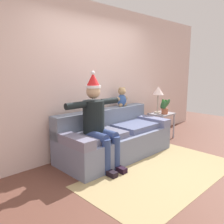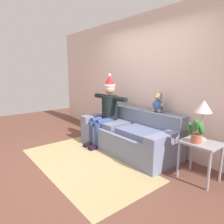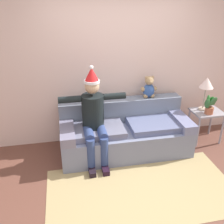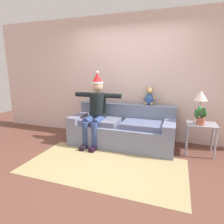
{
  "view_description": "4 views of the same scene",
  "coord_description": "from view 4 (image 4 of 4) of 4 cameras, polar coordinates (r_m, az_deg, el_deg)",
  "views": [
    {
      "loc": [
        -2.83,
        -1.83,
        1.55
      ],
      "look_at": [
        -0.25,
        0.82,
        0.86
      ],
      "focal_mm": 37.32,
      "sensor_mm": 36.0,
      "label": 1
    },
    {
      "loc": [
        2.81,
        -1.67,
        1.57
      ],
      "look_at": [
        -0.27,
        0.81,
        0.76
      ],
      "focal_mm": 32.18,
      "sensor_mm": 36.0,
      "label": 2
    },
    {
      "loc": [
        -0.93,
        -2.55,
        2.43
      ],
      "look_at": [
        -0.25,
        0.85,
        0.8
      ],
      "focal_mm": 40.37,
      "sensor_mm": 36.0,
      "label": 3
    },
    {
      "loc": [
        1.05,
        -2.64,
        1.52
      ],
      "look_at": [
        -0.18,
        0.87,
        0.7
      ],
      "focal_mm": 30.4,
      "sensor_mm": 36.0,
      "label": 4
    }
  ],
  "objects": [
    {
      "name": "person_seated",
      "position": [
        3.91,
        -4.83,
        1.26
      ],
      "size": [
        1.02,
        0.77,
        1.51
      ],
      "color": "black",
      "rests_on": "ground_plane"
    },
    {
      "name": "side_table",
      "position": [
        3.84,
        25.21,
        -4.63
      ],
      "size": [
        0.52,
        0.42,
        0.58
      ],
      "color": "#9997A3",
      "rests_on": "ground_plane"
    },
    {
      "name": "potted_plant",
      "position": [
        3.68,
        25.16,
        -0.87
      ],
      "size": [
        0.26,
        0.27,
        0.36
      ],
      "color": "#A6593D",
      "rests_on": "side_table"
    },
    {
      "name": "back_wall",
      "position": [
        4.32,
        5.35,
        10.12
      ],
      "size": [
        7.0,
        0.1,
        2.7
      ],
      "primitive_type": "cube",
      "color": "beige",
      "rests_on": "ground_plane"
    },
    {
      "name": "table_lamp",
      "position": [
        3.8,
        25.15,
        4.04
      ],
      "size": [
        0.24,
        0.24,
        0.59
      ],
      "color": "#BFAE99",
      "rests_on": "side_table"
    },
    {
      "name": "teddy_bear",
      "position": [
        4.01,
        11.12,
        4.51
      ],
      "size": [
        0.29,
        0.17,
        0.38
      ],
      "color": "#325395",
      "rests_on": "couch"
    },
    {
      "name": "couch",
      "position": [
        3.99,
        3.19,
        -5.05
      ],
      "size": [
        2.1,
        0.89,
        0.81
      ],
      "color": "slate",
      "rests_on": "ground_plane"
    },
    {
      "name": "area_rug",
      "position": [
        3.2,
        -2.34,
        -15.86
      ],
      "size": [
        2.57,
        1.34,
        0.01
      ],
      "primitive_type": "cube",
      "color": "tan",
      "rests_on": "ground_plane"
    },
    {
      "name": "ground_plane",
      "position": [
        3.22,
        -2.17,
        -15.73
      ],
      "size": [
        10.0,
        10.0,
        0.0
      ],
      "primitive_type": "plane",
      "color": "brown"
    }
  ]
}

